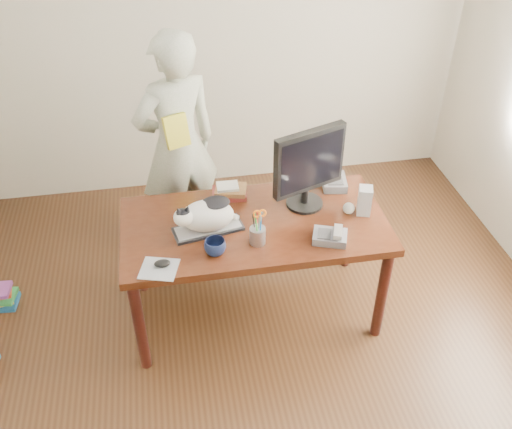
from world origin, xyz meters
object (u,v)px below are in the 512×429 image
(phone, at_px, (331,236))
(monitor, at_px, (309,165))
(coffee_mug, at_px, (215,247))
(cat, at_px, (205,215))
(desk, at_px, (252,234))
(keyboard, at_px, (208,229))
(book_stack, at_px, (230,191))
(pen_cup, at_px, (258,234))
(speaker, at_px, (365,201))
(mouse, at_px, (162,263))
(person, at_px, (177,146))
(baseball, at_px, (349,208))
(calculator, at_px, (334,182))

(phone, bearing_deg, monitor, 119.06)
(coffee_mug, bearing_deg, cat, 97.94)
(desk, bearing_deg, keyboard, -160.04)
(keyboard, bearing_deg, book_stack, 51.43)
(pen_cup, relative_size, book_stack, 1.00)
(monitor, distance_m, speaker, 0.41)
(pen_cup, bearing_deg, monitor, 39.30)
(pen_cup, distance_m, mouse, 0.56)
(cat, distance_m, person, 0.87)
(monitor, distance_m, baseball, 0.37)
(mouse, height_order, speaker, speaker)
(keyboard, xyz_separation_m, speaker, (0.96, 0.01, 0.08))
(desk, xyz_separation_m, pen_cup, (-0.01, -0.26, 0.21))
(calculator, bearing_deg, monitor, -131.88)
(monitor, height_order, calculator, monitor)
(speaker, distance_m, book_stack, 0.85)
(phone, xyz_separation_m, baseball, (0.18, 0.23, 0.01))
(desk, height_order, book_stack, book_stack)
(phone, distance_m, calculator, 0.57)
(keyboard, bearing_deg, speaker, -10.14)
(monitor, bearing_deg, cat, 171.96)
(baseball, relative_size, calculator, 0.32)
(phone, bearing_deg, book_stack, 153.40)
(mouse, bearing_deg, phone, 19.49)
(pen_cup, bearing_deg, coffee_mug, -167.69)
(desk, xyz_separation_m, coffee_mug, (-0.27, -0.32, 0.20))
(coffee_mug, relative_size, phone, 0.53)
(coffee_mug, bearing_deg, keyboard, 94.55)
(phone, xyz_separation_m, speaker, (0.27, 0.22, 0.06))
(coffee_mug, bearing_deg, desk, 50.11)
(monitor, xyz_separation_m, phone, (0.06, -0.35, -0.27))
(coffee_mug, bearing_deg, phone, 0.12)
(coffee_mug, height_order, calculator, coffee_mug)
(person, bearing_deg, speaker, 119.64)
(monitor, relative_size, speaker, 2.93)
(desk, height_order, person, person)
(cat, height_order, person, person)
(cat, relative_size, book_stack, 1.70)
(pen_cup, height_order, coffee_mug, pen_cup)
(monitor, relative_size, coffee_mug, 4.38)
(mouse, xyz_separation_m, speaker, (1.24, 0.28, 0.07))
(baseball, relative_size, book_stack, 0.31)
(baseball, distance_m, book_stack, 0.76)
(speaker, height_order, person, person)
(speaker, xyz_separation_m, book_stack, (-0.79, 0.32, -0.06))
(monitor, bearing_deg, calculator, 18.33)
(keyboard, distance_m, speaker, 0.96)
(baseball, bearing_deg, desk, 171.92)
(book_stack, relative_size, person, 0.14)
(baseball, bearing_deg, coffee_mug, -164.60)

